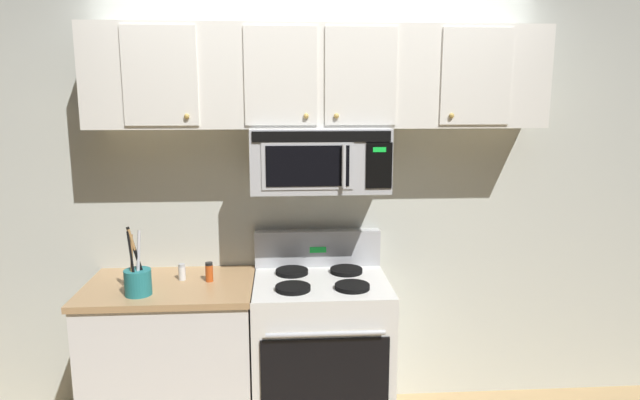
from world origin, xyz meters
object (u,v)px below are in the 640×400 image
salt_shaker (182,272)px  spice_jar (209,272)px  stove_range (321,352)px  utensil_crock_teal (138,280)px  over_range_microwave (319,159)px

salt_shaker → spice_jar: (0.16, -0.04, 0.01)m
stove_range → utensil_crock_teal: size_ratio=3.06×
utensil_crock_teal → spice_jar: bearing=28.8°
over_range_microwave → salt_shaker: 1.00m
salt_shaker → spice_jar: bearing=-13.0°
over_range_microwave → spice_jar: (-0.62, -0.09, -0.62)m
utensil_crock_teal → stove_range: bearing=9.3°
stove_range → spice_jar: stove_range is taller
stove_range → spice_jar: (-0.62, 0.03, 0.49)m
over_range_microwave → utensil_crock_teal: bearing=-164.2°
stove_range → utensil_crock_teal: 1.11m
stove_range → utensil_crock_teal: (-0.97, -0.16, 0.51)m
salt_shaker → over_range_microwave: bearing=3.6°
utensil_crock_teal → salt_shaker: (0.19, 0.23, -0.04)m
stove_range → spice_jar: bearing=177.1°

